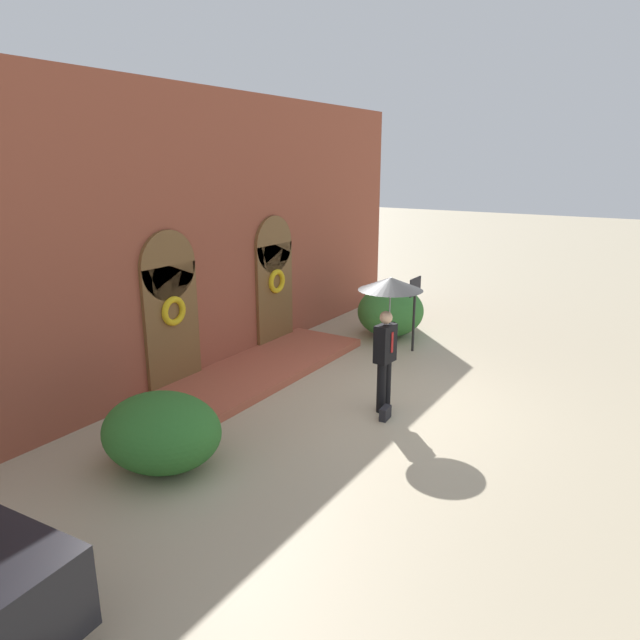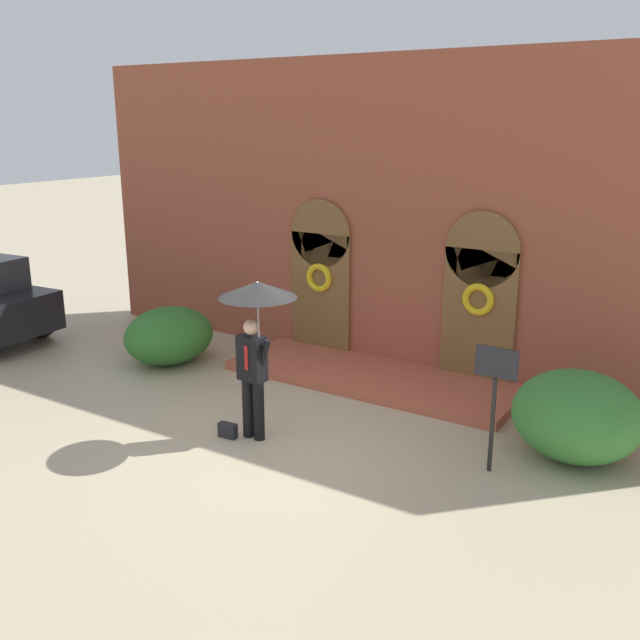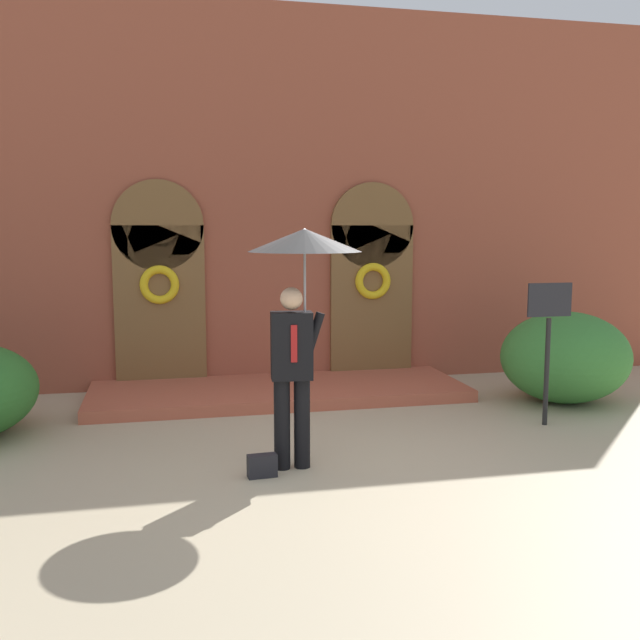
# 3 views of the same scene
# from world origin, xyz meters

# --- Properties ---
(ground_plane) EXTENTS (80.00, 80.00, 0.00)m
(ground_plane) POSITION_xyz_m (0.00, 0.00, 0.00)
(ground_plane) COLOR tan
(building_facade) EXTENTS (14.00, 2.30, 5.60)m
(building_facade) POSITION_xyz_m (-0.00, 4.15, 2.68)
(building_facade) COLOR brown
(building_facade) RESTS_ON ground
(person_with_umbrella) EXTENTS (1.10, 1.10, 2.36)m
(person_with_umbrella) POSITION_xyz_m (-0.25, 0.09, 1.91)
(person_with_umbrella) COLOR black
(person_with_umbrella) RESTS_ON ground
(handbag) EXTENTS (0.29, 0.14, 0.22)m
(handbag) POSITION_xyz_m (-0.68, -0.11, 0.11)
(handbag) COLOR black
(handbag) RESTS_ON ground
(sign_post) EXTENTS (0.56, 0.06, 1.72)m
(sign_post) POSITION_xyz_m (2.91, 0.96, 1.16)
(sign_post) COLOR black
(sign_post) RESTS_ON ground
(shrub_left) EXTENTS (1.54, 1.80, 1.06)m
(shrub_left) POSITION_xyz_m (-3.76, 1.92, 0.53)
(shrub_left) COLOR #2D6B28
(shrub_left) RESTS_ON ground
(shrub_right) EXTENTS (1.75, 1.61, 1.24)m
(shrub_right) POSITION_xyz_m (3.76, 1.94, 0.62)
(shrub_right) COLOR #387A33
(shrub_right) RESTS_ON ground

